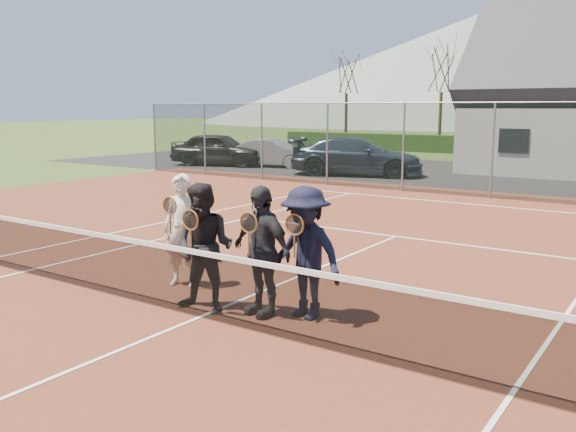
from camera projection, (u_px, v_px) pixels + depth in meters
name	position (u px, v px, depth m)	size (l,w,h in m)	color
ground	(537.00, 179.00, 24.57)	(220.00, 220.00, 0.00)	#2F4719
court_surface	(200.00, 318.00, 8.30)	(30.00, 30.00, 0.02)	#562819
tarmac_carpark	(441.00, 173.00, 26.79)	(40.00, 12.00, 0.01)	black
hill_west	(485.00, 69.00, 97.87)	(110.00, 110.00, 18.00)	slate
car_a	(219.00, 149.00, 30.14)	(1.92, 4.78, 1.63)	black
car_b	(273.00, 153.00, 29.47)	(1.41, 4.05, 1.34)	gray
car_c	(357.00, 156.00, 25.74)	(2.26, 5.56, 1.61)	#1A2435
court_markings	(200.00, 317.00, 8.30)	(11.03, 23.83, 0.01)	white
tennis_net	(199.00, 281.00, 8.21)	(11.68, 0.08, 1.10)	slate
perimeter_fence	(493.00, 150.00, 19.02)	(30.07, 0.07, 3.02)	slate
tree_a	(347.00, 65.00, 43.00)	(3.20, 3.20, 7.77)	#392215
tree_b	(443.00, 61.00, 39.12)	(3.20, 3.20, 7.77)	#382514
player_a	(183.00, 230.00, 9.67)	(0.76, 0.62, 1.80)	silver
player_b	(205.00, 247.00, 8.49)	(1.03, 0.90, 1.80)	black
player_c	(261.00, 251.00, 8.29)	(1.12, 0.64, 1.80)	#25262A
player_d	(306.00, 253.00, 8.16)	(1.23, 0.80, 1.80)	black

